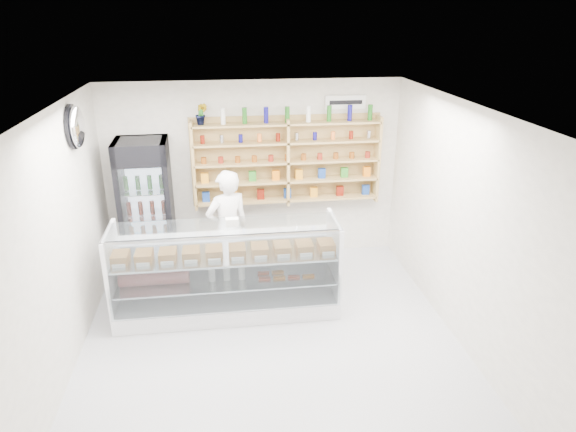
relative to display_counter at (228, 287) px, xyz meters
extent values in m
plane|color=#B3B2B8|center=(0.50, -0.85, -0.35)|extent=(5.00, 5.00, 0.00)
plane|color=white|center=(0.50, -0.85, 2.45)|extent=(5.00, 5.00, 0.00)
plane|color=silver|center=(0.50, 1.65, 1.05)|extent=(4.50, 0.00, 4.50)
plane|color=silver|center=(0.50, -3.35, 1.05)|extent=(4.50, 0.00, 4.50)
plane|color=silver|center=(-1.75, -0.85, 1.05)|extent=(0.00, 5.00, 5.00)
plane|color=silver|center=(2.75, -0.85, 1.05)|extent=(0.00, 5.00, 5.00)
cube|color=white|center=(0.00, -0.01, -0.23)|extent=(2.87, 0.81, 0.24)
cube|color=white|center=(0.00, 0.36, 0.19)|extent=(2.87, 0.05, 0.60)
cube|color=silver|center=(0.00, -0.01, 0.14)|extent=(2.76, 0.72, 0.02)
cube|color=silver|center=(0.00, -0.01, 0.50)|extent=(2.82, 0.75, 0.02)
cube|color=silver|center=(0.00, -0.41, 0.40)|extent=(2.82, 0.12, 1.00)
cube|color=silver|center=(0.00, -0.06, 0.90)|extent=(2.82, 0.57, 0.01)
imported|color=white|center=(0.05, 0.73, 0.52)|extent=(0.74, 0.62, 1.73)
cube|color=black|center=(-1.11, 1.27, 0.68)|extent=(0.76, 0.74, 2.05)
cube|color=#220434|center=(-1.12, 0.94, 1.55)|extent=(0.72, 0.05, 0.29)
cube|color=silver|center=(-1.12, 0.92, 0.59)|extent=(0.62, 0.03, 1.62)
cube|color=tan|center=(-0.40, 1.49, 1.24)|extent=(0.04, 0.28, 1.33)
cube|color=tan|center=(1.00, 1.49, 1.24)|extent=(0.04, 0.28, 1.33)
cube|color=tan|center=(2.40, 1.49, 1.24)|extent=(0.04, 0.28, 1.33)
cube|color=tan|center=(1.00, 1.49, 0.65)|extent=(2.80, 0.28, 0.03)
cube|color=tan|center=(1.00, 1.49, 0.95)|extent=(2.80, 0.28, 0.03)
cube|color=tan|center=(1.00, 1.49, 1.25)|extent=(2.80, 0.28, 0.03)
cube|color=tan|center=(1.00, 1.49, 1.55)|extent=(2.80, 0.28, 0.03)
cube|color=tan|center=(1.00, 1.49, 1.83)|extent=(2.80, 0.28, 0.03)
imported|color=#1E6626|center=(-0.25, 1.49, 2.01)|extent=(0.20, 0.18, 0.32)
ellipsoid|color=silver|center=(-1.67, 0.35, 2.10)|extent=(0.15, 0.50, 0.50)
cube|color=white|center=(1.90, 1.62, 2.10)|extent=(0.62, 0.03, 0.20)
camera|label=1|loc=(0.00, -5.96, 3.39)|focal=32.00mm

